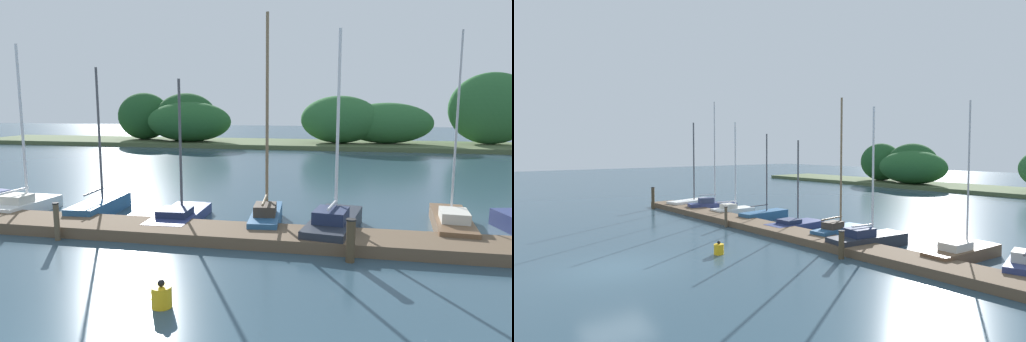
% 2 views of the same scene
% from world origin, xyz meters
% --- Properties ---
extents(dock_pier, '(30.00, 1.80, 0.35)m').
position_xyz_m(dock_pier, '(0.00, 8.77, 0.17)').
color(dock_pier, brown).
rests_on(dock_pier, ground).
extents(far_shore, '(67.28, 8.00, 6.94)m').
position_xyz_m(far_shore, '(3.93, 39.50, 2.33)').
color(far_shore, '#4C5B38').
rests_on(far_shore, ground).
extents(sailboat_2, '(1.41, 3.03, 6.27)m').
position_xyz_m(sailboat_2, '(-7.60, 10.57, 0.36)').
color(sailboat_2, white).
rests_on(sailboat_2, ground).
extents(sailboat_3, '(1.25, 3.62, 5.41)m').
position_xyz_m(sailboat_3, '(-4.65, 10.96, 0.33)').
color(sailboat_3, '#285684').
rests_on(sailboat_3, ground).
extents(sailboat_4, '(1.45, 3.75, 4.94)m').
position_xyz_m(sailboat_4, '(-1.32, 10.44, 0.26)').
color(sailboat_4, navy).
rests_on(sailboat_4, ground).
extents(sailboat_5, '(1.23, 3.59, 7.02)m').
position_xyz_m(sailboat_5, '(1.72, 10.56, 0.42)').
color(sailboat_5, '#285684').
rests_on(sailboat_5, ground).
extents(sailboat_6, '(1.85, 4.27, 6.36)m').
position_xyz_m(sailboat_6, '(4.01, 10.00, 0.38)').
color(sailboat_6, '#232833').
rests_on(sailboat_6, ground).
extents(sailboat_7, '(1.47, 4.33, 6.39)m').
position_xyz_m(sailboat_7, '(7.74, 11.20, 0.32)').
color(sailboat_7, brown).
rests_on(sailboat_7, ground).
extents(mooring_piling_1, '(0.19, 0.19, 1.16)m').
position_xyz_m(mooring_piling_1, '(-4.21, 7.68, 0.59)').
color(mooring_piling_1, brown).
rests_on(mooring_piling_1, ground).
extents(mooring_piling_2, '(0.27, 0.27, 1.16)m').
position_xyz_m(mooring_piling_2, '(4.50, 7.51, 0.59)').
color(mooring_piling_2, '#4C3D28').
rests_on(mooring_piling_2, ground).
extents(channel_buoy_0, '(0.42, 0.42, 0.58)m').
position_xyz_m(channel_buoy_0, '(0.72, 4.06, 0.23)').
color(channel_buoy_0, gold).
rests_on(channel_buoy_0, ground).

